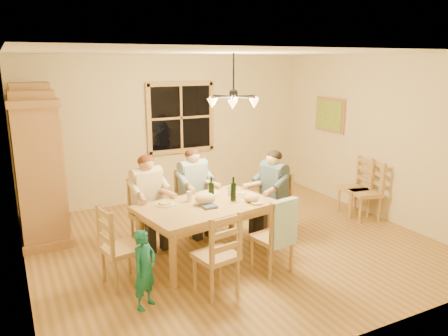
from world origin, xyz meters
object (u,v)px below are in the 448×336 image
adult_plaid_man (193,181)px  wine_bottle_b (233,189)px  chair_far_left (149,226)px  chair_near_left (216,268)px  child (145,269)px  dining_table (206,211)px  chair_end_left (123,260)px  chair_spare_back (365,202)px  armoire (38,168)px  chair_end_right (272,217)px  chandelier (233,100)px  adult_woman (147,190)px  wine_bottle_a (211,189)px  adult_slate_man (273,183)px  chair_near_right (272,249)px  chair_spare_front (354,197)px  chair_far_right (194,214)px

adult_plaid_man → wine_bottle_b: (0.20, -0.90, 0.08)m
chair_far_left → chair_near_left: 1.64m
chair_near_left → chair_far_left: bearing=90.0°
child → dining_table: bearing=2.5°
chair_end_left → chair_spare_back: size_ratio=1.00×
armoire → chair_end_right: (3.07, -1.63, -0.75)m
chandelier → adult_plaid_man: bearing=119.0°
dining_table → child: child is taller
chair_near_left → chair_end_right: 1.83m
chandelier → wine_bottle_b: (-0.14, -0.28, -1.15)m
chair_far_left → chair_near_left: (0.28, -1.61, 0.00)m
dining_table → chandelier: bearing=24.5°
chair_near_left → wine_bottle_b: wine_bottle_b is taller
armoire → adult_woman: 1.74m
chair_far_left → wine_bottle_a: size_ratio=3.00×
chandelier → adult_slate_man: (0.65, -0.03, -1.24)m
chandelier → chair_near_right: 2.03m
chair_end_right → adult_plaid_man: 1.31m
chair_end_right → chair_spare_front: (1.80, 0.19, 0.00)m
chair_near_left → chair_end_right: (1.47, 1.09, 0.00)m
dining_table → child: 1.38m
adult_slate_man → child: (-2.28, -1.02, -0.40)m
chair_end_left → adult_slate_man: size_ratio=1.13×
chair_far_right → chair_near_right: size_ratio=1.00×
chair_spare_front → chair_far_right: bearing=89.3°
wine_bottle_b → adult_plaid_man: bearing=102.6°
chair_end_right → adult_plaid_man: size_ratio=1.13×
chair_far_left → chair_near_left: same height
chair_far_right → child: size_ratio=1.12×
chair_spare_back → wine_bottle_a: bearing=106.4°
adult_slate_man → chair_spare_back: bearing=-102.2°
chair_near_right → adult_plaid_man: size_ratio=1.13×
armoire → chair_far_left: (1.32, -1.11, -0.75)m
chair_far_left → wine_bottle_b: bearing=131.4°
dining_table → chair_spare_back: chair_spare_back is taller
armoire → chair_near_right: 3.63m
wine_bottle_a → dining_table: bearing=-139.6°
wine_bottle_a → adult_plaid_man: bearing=85.7°
chair_far_right → wine_bottle_b: wine_bottle_b is taller
adult_woman → adult_plaid_man: same height
chair_near_right → wine_bottle_b: (-0.18, 0.70, 0.62)m
chair_far_right → adult_slate_man: bearing=136.6°
chandelier → chair_far_left: chandelier is taller
chandelier → dining_table: bearing=-155.5°
chair_end_right → adult_woman: adult_woman is taller
chair_near_left → chair_near_right: size_ratio=1.00×
dining_table → wine_bottle_a: size_ratio=5.73×
wine_bottle_b → chair_far_left: bearing=141.4°
chair_far_left → adult_slate_man: 1.91m
adult_plaid_man → armoire: bearing=-35.1°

